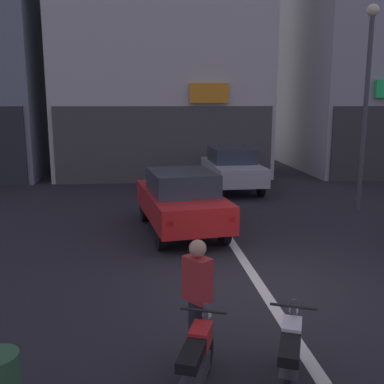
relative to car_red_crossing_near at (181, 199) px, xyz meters
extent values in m
plane|color=#232328|center=(1.15, -3.64, -0.89)|extent=(120.00, 120.00, 0.00)
cube|color=silver|center=(1.15, 2.36, -0.88)|extent=(0.20, 18.00, 0.01)
cube|color=silver|center=(0.02, 11.20, 4.56)|extent=(9.52, 7.37, 10.89)
cube|color=#454543|center=(0.02, 7.47, 0.71)|extent=(9.14, 0.10, 3.20)
cube|color=orange|center=(1.86, 7.40, 2.84)|extent=(1.64, 0.16, 0.81)
cylinder|color=black|center=(-0.95, 1.22, -0.57)|extent=(0.27, 0.66, 0.64)
cylinder|color=black|center=(0.59, 1.43, -0.57)|extent=(0.27, 0.66, 0.64)
cylinder|color=black|center=(-0.60, -1.36, -0.57)|extent=(0.27, 0.66, 0.64)
cylinder|color=black|center=(0.94, -1.14, -0.57)|extent=(0.27, 0.66, 0.64)
cube|color=red|center=(-0.01, 0.04, -0.14)|extent=(2.30, 4.30, 0.66)
cube|color=#2D3842|center=(0.02, -0.11, 0.47)|extent=(1.80, 2.16, 0.56)
cube|color=red|center=(-0.43, -2.06, -0.09)|extent=(0.15, 0.08, 0.12)
cube|color=red|center=(0.97, -1.87, -0.09)|extent=(0.15, 0.08, 0.12)
cylinder|color=black|center=(3.29, 4.19, -0.57)|extent=(0.20, 0.65, 0.64)
cylinder|color=black|center=(1.74, 4.14, -0.57)|extent=(0.20, 0.65, 0.64)
cylinder|color=black|center=(3.21, 6.78, -0.57)|extent=(0.20, 0.65, 0.64)
cylinder|color=black|center=(1.66, 6.73, -0.57)|extent=(0.20, 0.65, 0.64)
cube|color=#B7BABF|center=(2.48, 5.46, -0.14)|extent=(1.89, 4.15, 0.66)
cube|color=#2D3842|center=(2.47, 5.61, 0.47)|extent=(1.61, 2.02, 0.56)
cube|color=red|center=(3.11, 7.50, -0.09)|extent=(0.14, 0.06, 0.12)
cube|color=red|center=(1.71, 7.46, -0.09)|extent=(0.14, 0.06, 0.12)
cylinder|color=#47474C|center=(5.72, 1.63, 2.00)|extent=(0.14, 0.14, 5.77)
sphere|color=beige|center=(5.72, 1.63, 5.07)|extent=(0.36, 0.36, 0.36)
cylinder|color=black|center=(-0.24, -6.24, -0.63)|extent=(0.24, 0.51, 0.52)
cube|color=#38383D|center=(-0.45, -6.83, -0.52)|extent=(0.44, 0.76, 0.22)
cube|color=black|center=(-0.51, -6.97, -0.17)|extent=(0.41, 0.64, 0.12)
cube|color=red|center=(-0.36, -6.58, -0.19)|extent=(0.33, 0.41, 0.24)
cylinder|color=#4C4C51|center=(-0.29, -6.38, -0.25)|extent=(0.15, 0.25, 0.70)
cylinder|color=black|center=(-0.32, -6.45, 0.07)|extent=(0.53, 0.22, 0.04)
sphere|color=silver|center=(-0.24, -6.26, -0.09)|extent=(0.12, 0.12, 0.12)
cylinder|color=black|center=(0.86, -6.26, -0.63)|extent=(0.26, 0.51, 0.52)
cube|color=#38383D|center=(0.62, -6.84, -0.52)|extent=(0.46, 0.76, 0.22)
cube|color=black|center=(0.56, -6.98, -0.17)|extent=(0.43, 0.64, 0.12)
cube|color=silver|center=(0.72, -6.60, -0.19)|extent=(0.34, 0.42, 0.24)
cylinder|color=#4C4C51|center=(0.80, -6.40, -0.25)|extent=(0.15, 0.25, 0.70)
cylinder|color=black|center=(0.77, -6.47, 0.07)|extent=(0.52, 0.24, 0.04)
sphere|color=silver|center=(0.85, -6.28, -0.09)|extent=(0.12, 0.12, 0.12)
cylinder|color=#23232D|center=(-0.32, -5.97, -0.46)|extent=(0.24, 0.24, 0.86)
cube|color=#B22D2D|center=(-0.32, -5.97, 0.26)|extent=(0.39, 0.42, 0.58)
sphere|color=tan|center=(-0.32, -5.97, 0.67)|extent=(0.22, 0.22, 0.22)
camera|label=1|loc=(-1.00, -11.23, 2.47)|focal=41.56mm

